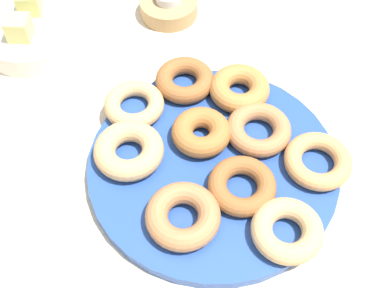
{
  "coord_description": "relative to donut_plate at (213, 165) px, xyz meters",
  "views": [
    {
      "loc": [
        -0.37,
        -0.08,
        0.58
      ],
      "look_at": [
        0.0,
        0.03,
        0.05
      ],
      "focal_mm": 46.75,
      "sensor_mm": 36.0,
      "label": 1
    }
  ],
  "objects": [
    {
      "name": "donut_plate",
      "position": [
        0.0,
        0.0,
        0.0
      ],
      "size": [
        0.34,
        0.34,
        0.02
      ],
      "primitive_type": "cylinder",
      "color": "#284C9E",
      "rests_on": "ground_plane"
    },
    {
      "name": "donut_9",
      "position": [
        0.03,
        0.03,
        0.02
      ],
      "size": [
        0.12,
        0.12,
        0.03
      ],
      "primitive_type": "torus",
      "rotation": [
        0.0,
        0.0,
        5.55
      ],
      "color": "#AD6B33",
      "rests_on": "donut_plate"
    },
    {
      "name": "donut_0",
      "position": [
        -0.1,
        0.01,
        0.02
      ],
      "size": [
        0.1,
        0.1,
        0.03
      ],
      "primitive_type": "torus",
      "rotation": [
        0.0,
        0.0,
        4.64
      ],
      "color": "#B27547",
      "rests_on": "donut_plate"
    },
    {
      "name": "candle_holder",
      "position": [
        0.29,
        0.16,
        0.01
      ],
      "size": [
        0.1,
        0.1,
        0.03
      ],
      "primitive_type": "cylinder",
      "color": "tan",
      "rests_on": "ground_plane"
    },
    {
      "name": "donut_4",
      "position": [
        -0.02,
        0.11,
        0.02
      ],
      "size": [
        0.1,
        0.1,
        0.03
      ],
      "primitive_type": "torus",
      "rotation": [
        0.0,
        0.0,
        4.61
      ],
      "color": "tan",
      "rests_on": "donut_plate"
    },
    {
      "name": "donut_8",
      "position": [
        0.12,
        0.08,
        0.02
      ],
      "size": [
        0.09,
        0.09,
        0.03
      ],
      "primitive_type": "torus",
      "rotation": [
        0.0,
        0.0,
        1.54
      ],
      "color": "#995B2D",
      "rests_on": "donut_plate"
    },
    {
      "name": "donut_3",
      "position": [
        0.13,
        -0.01,
        0.02
      ],
      "size": [
        0.12,
        0.12,
        0.03
      ],
      "primitive_type": "torus",
      "rotation": [
        0.0,
        0.0,
        1.08
      ],
      "color": "#BC7A3D",
      "rests_on": "donut_plate"
    },
    {
      "name": "donut_7",
      "position": [
        -0.03,
        -0.05,
        0.02
      ],
      "size": [
        0.12,
        0.12,
        0.03
      ],
      "primitive_type": "torus",
      "rotation": [
        0.0,
        0.0,
        5.26
      ],
      "color": "#995B2D",
      "rests_on": "donut_plate"
    },
    {
      "name": "melon_chunk_right",
      "position": [
        0.2,
        0.36,
        0.05
      ],
      "size": [
        0.05,
        0.05,
        0.04
      ],
      "primitive_type": "cube",
      "rotation": [
        0.0,
        0.0,
        0.34
      ],
      "color": "#DBD67A",
      "rests_on": "fruit_bowl"
    },
    {
      "name": "donut_1",
      "position": [
        0.06,
        -0.05,
        0.02
      ],
      "size": [
        0.1,
        0.1,
        0.03
      ],
      "primitive_type": "torus",
      "rotation": [
        0.0,
        0.0,
        4.82
      ],
      "color": "#B27547",
      "rests_on": "donut_plate"
    },
    {
      "name": "ground_plane",
      "position": [
        0.0,
        0.0,
        -0.01
      ],
      "size": [
        2.4,
        2.4,
        0.0
      ],
      "primitive_type": "plane",
      "color": "beige"
    },
    {
      "name": "donut_5",
      "position": [
        0.06,
        0.13,
        0.02
      ],
      "size": [
        0.11,
        0.11,
        0.02
      ],
      "primitive_type": "torus",
      "rotation": [
        0.0,
        0.0,
        4.37
      ],
      "color": "tan",
      "rests_on": "donut_plate"
    },
    {
      "name": "melon_chunk_left",
      "position": [
        0.13,
        0.35,
        0.05
      ],
      "size": [
        0.04,
        0.04,
        0.04
      ],
      "primitive_type": "cube",
      "rotation": [
        0.0,
        0.0,
        0.23
      ],
      "color": "#DBD67A",
      "rests_on": "fruit_bowl"
    },
    {
      "name": "donut_6",
      "position": [
        0.03,
        -0.14,
        0.02
      ],
      "size": [
        0.12,
        0.12,
        0.02
      ],
      "primitive_type": "torus",
      "rotation": [
        0.0,
        0.0,
        0.32
      ],
      "color": "tan",
      "rests_on": "donut_plate"
    },
    {
      "name": "fruit_bowl",
      "position": [
        0.16,
        0.35,
        0.01
      ],
      "size": [
        0.17,
        0.17,
        0.04
      ],
      "primitive_type": "cylinder",
      "color": "silver",
      "rests_on": "ground_plane"
    },
    {
      "name": "donut_2",
      "position": [
        -0.08,
        -0.11,
        0.02
      ],
      "size": [
        0.13,
        0.13,
        0.03
      ],
      "primitive_type": "torus",
      "rotation": [
        0.0,
        0.0,
        3.92
      ],
      "color": "tan",
      "rests_on": "donut_plate"
    }
  ]
}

